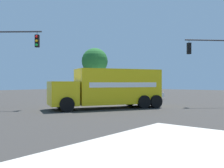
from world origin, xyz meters
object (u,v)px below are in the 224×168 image
Objects in this scene: traffic_light_secondary at (10,56)px; shade_tree_near at (95,61)px; traffic_light_primary at (222,60)px; pedestrian_near_corner at (105,89)px; pedestrian_crossing at (123,89)px; pickup_white at (142,93)px; delivery_truck at (110,88)px.

shade_tree_near reaches higher than traffic_light_secondary.
traffic_light_secondary reaches higher than traffic_light_primary.
traffic_light_primary reaches higher than pedestrian_near_corner.
pedestrian_crossing is (-19.54, -4.01, -2.95)m from traffic_light_secondary.
pedestrian_near_corner reaches higher than pickup_white.
traffic_light_secondary reaches higher than pedestrian_crossing.
pedestrian_crossing is at bearing 89.91° from shade_tree_near.
traffic_light_primary is 3.57× the size of pedestrian_near_corner.
shade_tree_near is at bearing -107.62° from traffic_light_primary.
pedestrian_crossing is at bearing 159.62° from pedestrian_near_corner.
traffic_light_primary reaches higher than pedestrian_crossing.
delivery_truck is 1.17× the size of shade_tree_near.
pedestrian_near_corner is at bearing -97.42° from pickup_white.
delivery_truck is at bearing -37.37° from traffic_light_primary.
delivery_truck is 5.47× the size of pedestrian_crossing.
traffic_light_secondary is 20.17m from pedestrian_crossing.
shade_tree_near reaches higher than delivery_truck.
delivery_truck is at bearing 46.78° from shade_tree_near.
pedestrian_near_corner is at bearing -163.28° from traffic_light_secondary.
traffic_light_primary is 17.69m from pedestrian_near_corner.
shade_tree_near is (-19.55, -9.67, 1.43)m from traffic_light_secondary.
traffic_light_primary is 3.68× the size of pedestrian_crossing.
pedestrian_near_corner is (-16.77, -5.04, -2.92)m from traffic_light_secondary.
traffic_light_secondary is (4.86, -5.96, 2.43)m from delivery_truck.
pedestrian_near_corner is at bearing -103.53° from traffic_light_primary.
traffic_light_secondary is at bearing -6.17° from pickup_white.
pedestrian_crossing is 7.16m from shade_tree_near.
traffic_light_primary reaches higher than delivery_truck.
pedestrian_crossing is (-6.86, -15.95, -2.85)m from traffic_light_primary.
traffic_light_secondary reaches higher than pickup_white.
pedestrian_crossing is at bearing -113.26° from traffic_light_primary.
pedestrian_near_corner is (-4.09, -16.98, -2.82)m from traffic_light_primary.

